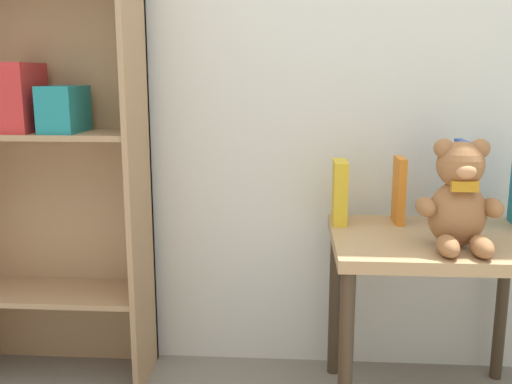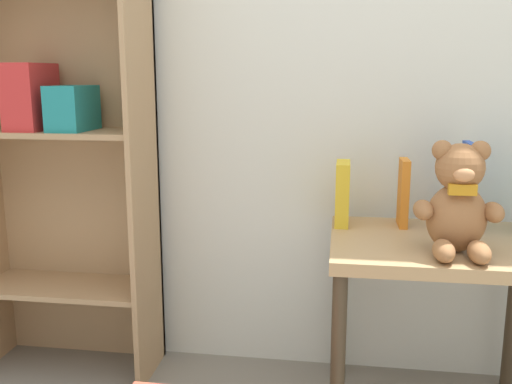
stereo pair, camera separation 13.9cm
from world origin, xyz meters
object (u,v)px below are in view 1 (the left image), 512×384
object	(u,v)px
book_standing_yellow	(340,192)
book_standing_orange	(399,190)
book_standing_blue	(461,183)
bookshelf_side	(48,102)
display_table	(437,264)
teddy_bear	(459,199)

from	to	relation	value
book_standing_yellow	book_standing_orange	bearing A→B (deg)	3.33
book_standing_orange	book_standing_blue	world-z (taller)	book_standing_blue
bookshelf_side	book_standing_yellow	size ratio (longest dim) A/B	8.47
display_table	teddy_bear	distance (m)	0.25
teddy_bear	book_standing_yellow	world-z (taller)	teddy_bear
display_table	bookshelf_side	bearing A→B (deg)	171.75
book_standing_blue	book_standing_yellow	bearing A→B (deg)	-179.75
book_standing_orange	book_standing_blue	distance (m)	0.19
bookshelf_side	display_table	distance (m)	1.33
bookshelf_side	book_standing_orange	xyz separation A→B (m)	(1.14, -0.02, -0.28)
bookshelf_side	teddy_bear	size ratio (longest dim) A/B	5.64
bookshelf_side	book_standing_blue	distance (m)	1.35
book_standing_orange	display_table	bearing A→B (deg)	-59.25
bookshelf_side	teddy_bear	xyz separation A→B (m)	(1.25, -0.29, -0.24)
teddy_bear	book_standing_orange	world-z (taller)	teddy_bear
teddy_bear	book_standing_yellow	xyz separation A→B (m)	(-0.30, 0.26, -0.04)
teddy_bear	book_standing_blue	world-z (taller)	teddy_bear
book_standing_orange	book_standing_blue	size ratio (longest dim) A/B	0.79
bookshelf_side	book_standing_blue	world-z (taller)	bookshelf_side
bookshelf_side	teddy_bear	world-z (taller)	bookshelf_side
display_table	book_standing_orange	world-z (taller)	book_standing_orange
book_standing_orange	book_standing_blue	xyz separation A→B (m)	(0.19, -0.01, 0.03)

